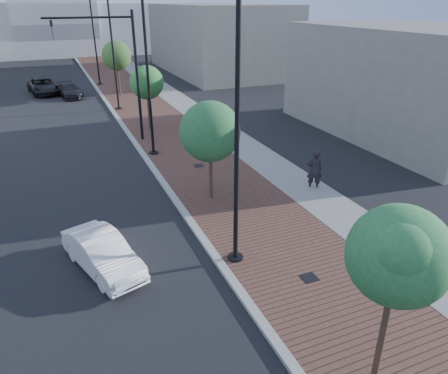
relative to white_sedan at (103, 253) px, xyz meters
name	(u,v)px	position (x,y,z in m)	size (l,w,h in m)	color
sidewalk	(138,93)	(7.28, 28.69, -0.58)	(7.00, 140.00, 0.12)	#4C2D23
concrete_strip	(165,91)	(9.98, 28.69, -0.57)	(2.40, 140.00, 0.13)	slate
curb	(102,96)	(3.78, 28.69, -0.57)	(0.30, 140.00, 0.14)	gray
white_sedan	(103,253)	(0.00, 0.00, 0.00)	(1.35, 3.88, 1.28)	white
dark_car_mid	(43,86)	(-1.27, 32.34, 0.10)	(2.47, 5.36, 1.49)	black
dark_car_far	(69,91)	(0.94, 29.64, -0.01)	(1.76, 4.33, 1.26)	black
pedestrian	(315,170)	(10.42, 2.82, 0.38)	(0.74, 0.49, 2.04)	black
streetlight_1	(234,146)	(4.27, -1.31, 3.70)	(1.44, 0.56, 9.21)	black
streetlight_2	(148,73)	(4.38, 10.69, 4.18)	(1.72, 0.56, 9.28)	black
streetlight_3	(112,57)	(4.27, 22.69, 3.70)	(1.44, 0.56, 9.21)	black
streetlight_4	(94,38)	(4.38, 34.69, 4.18)	(1.72, 0.56, 9.28)	black
traffic_mast	(121,64)	(3.48, 13.69, 4.34)	(5.09, 0.20, 8.00)	black
tree_0	(399,255)	(5.43, -7.29, 3.01)	(2.27, 2.20, 4.77)	#382619
tree_1	(211,132)	(5.43, 3.71, 2.64)	(2.67, 2.67, 4.63)	#382619
tree_2	(147,83)	(5.43, 15.71, 2.75)	(2.33, 2.28, 4.54)	#382619
tree_3	(117,56)	(5.43, 27.71, 3.18)	(2.66, 2.66, 5.16)	#382619
convention_center	(52,15)	(1.78, 73.69, 5.36)	(50.00, 30.00, 50.00)	#A9ACB4
commercial_block_ne	(217,39)	(19.78, 38.69, 3.36)	(12.00, 22.00, 8.00)	#67645C
commercial_block_e	(411,81)	(21.78, 8.69, 2.86)	(10.00, 16.00, 7.00)	#64625A
utility_cover_1	(309,278)	(6.18, -3.31, -0.51)	(0.50, 0.50, 0.02)	black
utility_cover_2	(199,166)	(6.18, 7.69, -0.51)	(0.50, 0.50, 0.02)	black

